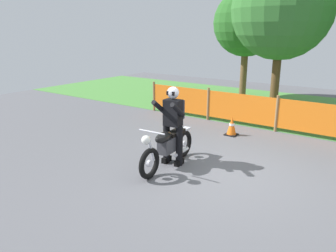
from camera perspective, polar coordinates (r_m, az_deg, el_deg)
The scene contains 8 objects.
ground at distance 6.92m, azimuth 9.44°, elevation -7.75°, with size 24.00×24.00×0.02m, color #5B5B60.
grass_verge at distance 12.86m, azimuth 22.54°, elevation 2.56°, with size 24.00×6.32×0.01m, color #4C8C3D.
barrier_fence at distance 9.76m, azimuth 18.47°, elevation 2.16°, with size 8.91×0.08×1.05m.
tree_leftmost at distance 14.25m, azimuth 13.61°, elevation 17.06°, with size 2.70×2.70×4.45m.
tree_near_left at distance 11.64m, azimuth 19.28°, elevation 18.69°, with size 3.23×3.23×5.07m.
motorcycle_lead at distance 6.83m, azimuth -0.04°, elevation -3.60°, with size 0.59×1.99×0.94m.
rider_lead at distance 6.86m, azimuth 0.90°, elevation 0.82°, with size 0.57×0.70×1.69m.
traffic_cone at distance 9.16m, azimuth 11.08°, elevation -0.01°, with size 0.32×0.32×0.53m.
Camera 1 is at (2.70, -5.72, 2.78)m, focal length 34.86 mm.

